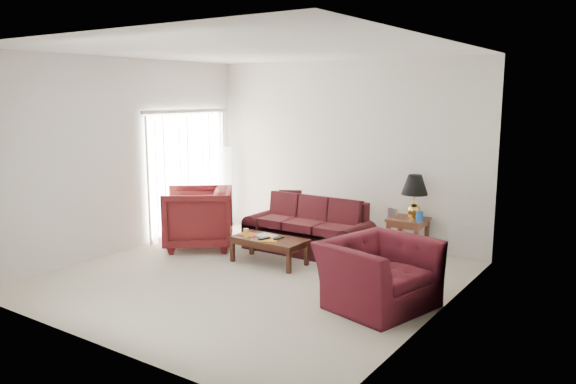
# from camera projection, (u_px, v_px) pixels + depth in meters

# --- Properties ---
(floor) EXTENTS (5.00, 5.00, 0.00)m
(floor) POSITION_uv_depth(u_px,v_px,m) (253.00, 277.00, 7.59)
(floor) COLOR beige
(floor) RESTS_ON ground
(blinds) EXTENTS (0.10, 2.00, 2.16)m
(blinds) POSITION_uv_depth(u_px,v_px,m) (188.00, 173.00, 9.81)
(blinds) COLOR silver
(blinds) RESTS_ON ground
(sofa) EXTENTS (2.01, 0.89, 0.82)m
(sofa) POSITION_uv_depth(u_px,v_px,m) (308.00, 227.00, 8.73)
(sofa) COLOR black
(sofa) RESTS_ON ground
(throw_pillow) EXTENTS (0.42, 0.35, 0.40)m
(throw_pillow) POSITION_uv_depth(u_px,v_px,m) (290.00, 201.00, 9.51)
(throw_pillow) COLOR black
(throw_pillow) RESTS_ON sofa
(end_table) EXTENTS (0.59, 0.59, 0.59)m
(end_table) POSITION_uv_depth(u_px,v_px,m) (408.00, 237.00, 8.56)
(end_table) COLOR #4C221A
(end_table) RESTS_ON ground
(table_lamp) EXTENTS (0.42, 0.42, 0.67)m
(table_lamp) POSITION_uv_depth(u_px,v_px,m) (414.00, 197.00, 8.45)
(table_lamp) COLOR gold
(table_lamp) RESTS_ON end_table
(clock) EXTENTS (0.16, 0.10, 0.15)m
(clock) POSITION_uv_depth(u_px,v_px,m) (393.00, 213.00, 8.54)
(clock) COLOR white
(clock) RESTS_ON end_table
(blue_canister) EXTENTS (0.12, 0.12, 0.16)m
(blue_canister) POSITION_uv_depth(u_px,v_px,m) (419.00, 217.00, 8.26)
(blue_canister) COLOR #1B59B2
(blue_canister) RESTS_ON end_table
(picture_frame) EXTENTS (0.14, 0.17, 0.05)m
(picture_frame) POSITION_uv_depth(u_px,v_px,m) (403.00, 210.00, 8.69)
(picture_frame) COLOR silver
(picture_frame) RESTS_ON end_table
(floor_lamp) EXTENTS (0.24, 0.24, 1.49)m
(floor_lamp) POSITION_uv_depth(u_px,v_px,m) (226.00, 186.00, 10.55)
(floor_lamp) COLOR white
(floor_lamp) RESTS_ON ground
(armchair_left) EXTENTS (1.49, 1.48, 0.98)m
(armchair_left) POSITION_uv_depth(u_px,v_px,m) (198.00, 218.00, 9.00)
(armchair_left) COLOR #491113
(armchair_left) RESTS_ON ground
(armchair_right) EXTENTS (1.32, 1.43, 0.78)m
(armchair_right) POSITION_uv_depth(u_px,v_px,m) (378.00, 274.00, 6.50)
(armchair_right) COLOR #3C0D16
(armchair_right) RESTS_ON ground
(coffee_table) EXTENTS (1.23, 0.96, 0.38)m
(coffee_table) POSITION_uv_depth(u_px,v_px,m) (269.00, 251.00, 8.18)
(coffee_table) COLOR black
(coffee_table) RESTS_ON ground
(magazine_red) EXTENTS (0.28, 0.22, 0.02)m
(magazine_red) POSITION_uv_depth(u_px,v_px,m) (249.00, 235.00, 8.31)
(magazine_red) COLOR red
(magazine_red) RESTS_ON coffee_table
(magazine_white) EXTENTS (0.32, 0.26, 0.02)m
(magazine_white) POSITION_uv_depth(u_px,v_px,m) (266.00, 236.00, 8.24)
(magazine_white) COLOR beige
(magazine_white) RESTS_ON coffee_table
(magazine_orange) EXTENTS (0.31, 0.28, 0.01)m
(magazine_orange) POSITION_uv_depth(u_px,v_px,m) (269.00, 240.00, 8.00)
(magazine_orange) COLOR orange
(magazine_orange) RESTS_ON coffee_table
(remote_a) EXTENTS (0.10, 0.19, 0.02)m
(remote_a) POSITION_uv_depth(u_px,v_px,m) (264.00, 238.00, 8.01)
(remote_a) COLOR black
(remote_a) RESTS_ON coffee_table
(remote_b) EXTENTS (0.07, 0.19, 0.02)m
(remote_b) POSITION_uv_depth(u_px,v_px,m) (279.00, 238.00, 8.03)
(remote_b) COLOR black
(remote_b) RESTS_ON coffee_table
(yellow_glass) EXTENTS (0.08, 0.08, 0.13)m
(yellow_glass) POSITION_uv_depth(u_px,v_px,m) (246.00, 233.00, 8.17)
(yellow_glass) COLOR gold
(yellow_glass) RESTS_ON coffee_table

